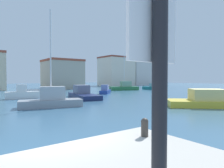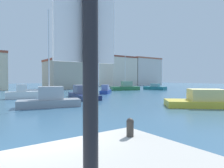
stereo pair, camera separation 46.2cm
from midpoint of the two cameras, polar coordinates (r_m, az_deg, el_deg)
The scene contains 12 objects.
water at distance 30.58m, azimuth -2.25°, elevation -3.26°, with size 160.00×160.00×0.00m, color #38607F.
mooring_bollard at distance 5.35m, azimuth 7.72°, elevation -11.98°, with size 0.20×0.20×0.49m.
sailboat_green_behind_lamppost at distance 43.66m, azimuth 4.21°, elevation -0.88°, with size 6.58×3.63×7.89m.
motorboat_blue_inner_mooring at distance 34.14m, azimuth -1.46°, elevation -1.89°, with size 4.02×4.13×1.53m.
sailboat_grey_near_pier at distance 19.05m, azimuth -16.74°, elevation -4.29°, with size 5.78×3.22×8.83m.
motorboat_teal_outer_mooring at distance 46.42m, azimuth 12.49°, elevation -0.98°, with size 2.81×5.41×1.44m.
motorboat_white_distant_east at distance 27.94m, azimuth -23.85°, elevation -2.59°, with size 4.13×1.58×1.86m.
motorboat_navy_distant_north at distance 26.75m, azimuth -7.91°, elevation -2.81°, with size 3.72×7.69×1.70m.
motorboat_yellow_mid_harbor at distance 20.58m, azimuth 27.30°, elevation -4.33°, with size 8.41×7.90×1.63m.
harbor_office at distance 51.59m, azimuth -13.43°, elevation 2.75°, with size 8.40×9.02×7.25m.
warehouse_block at distance 70.79m, azimuth 1.91°, elevation 3.67°, with size 10.71×8.96×10.16m.
waterfront_apartments at distance 78.59m, azimuth 9.06°, elevation 3.55°, with size 12.90×8.12×10.42m.
Camera 2 is at (-1.50, -5.63, 2.64)m, focal length 31.91 mm.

